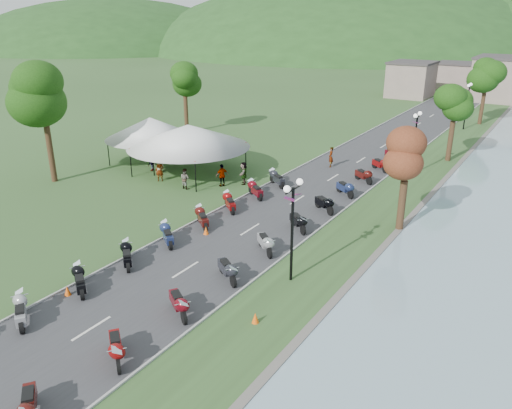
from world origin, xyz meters
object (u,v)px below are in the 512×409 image
Objects in this scene: vendor_tent_main at (189,149)px; pedestrian_a at (160,181)px; pedestrian_c at (152,171)px; pedestrian_b at (185,188)px.

vendor_tent_main reaches higher than pedestrian_a.
pedestrian_a is 1.08× the size of pedestrian_c.
pedestrian_b is at bearing 49.37° from pedestrian_c.
pedestrian_a is at bearing 36.24° from pedestrian_c.
pedestrian_c is (-3.13, -1.19, -2.00)m from vendor_tent_main.
pedestrian_b is (2.14, -3.14, -2.00)m from vendor_tent_main.
pedestrian_b is 0.99× the size of pedestrian_c.
pedestrian_c is (-2.49, 1.65, 0.00)m from pedestrian_a.
vendor_tent_main is at bearing -49.31° from pedestrian_b.
pedestrian_b is at bearing -55.76° from vendor_tent_main.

